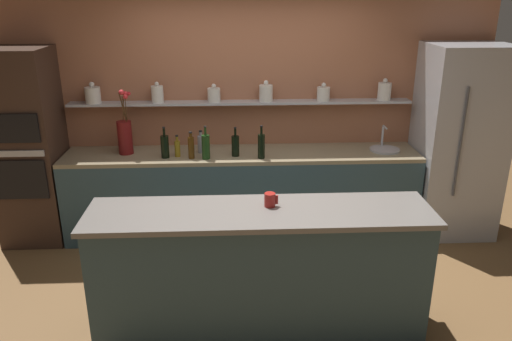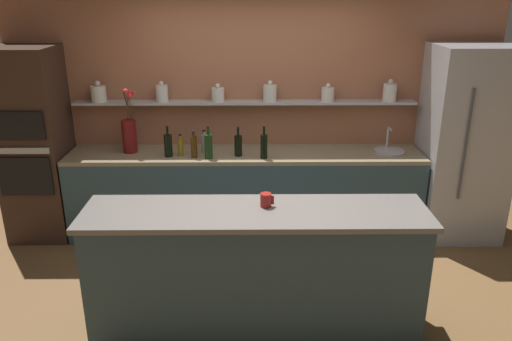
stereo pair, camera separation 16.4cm
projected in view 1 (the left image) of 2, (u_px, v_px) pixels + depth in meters
ground_plane at (257, 295)px, 4.40m from camera, size 12.00×12.00×0.00m
back_wall_unit at (249, 109)px, 5.44m from camera, size 5.20×0.28×2.60m
back_counter_unit at (242, 193)px, 5.40m from camera, size 3.72×0.62×0.92m
island_counter at (260, 271)px, 3.81m from camera, size 2.55×0.61×1.02m
refrigerator at (458, 142)px, 5.27m from camera, size 0.82×0.73×2.03m
oven_tower at (28, 148)px, 5.10m from camera, size 0.63×0.64×2.01m
flower_vase at (125, 135)px, 5.14m from camera, size 0.17×0.17×0.69m
sink_fixture at (385, 148)px, 5.31m from camera, size 0.31×0.31×0.25m
bottle_spirit_0 at (191, 147)px, 5.03m from camera, size 0.06×0.06×0.28m
bottle_wine_1 at (165, 146)px, 5.05m from camera, size 0.08×0.08×0.32m
bottle_spirit_2 at (201, 144)px, 5.21m from camera, size 0.07×0.07×0.24m
bottle_wine_3 at (261, 146)px, 5.03m from camera, size 0.07×0.07×0.34m
bottle_wine_4 at (235, 145)px, 5.10m from camera, size 0.08×0.08×0.30m
bottle_wine_5 at (206, 147)px, 5.01m from camera, size 0.08×0.08×0.34m
bottle_oil_6 at (177, 148)px, 5.09m from camera, size 0.06×0.06×0.23m
coffee_mug at (270, 200)px, 3.69m from camera, size 0.10×0.08×0.10m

